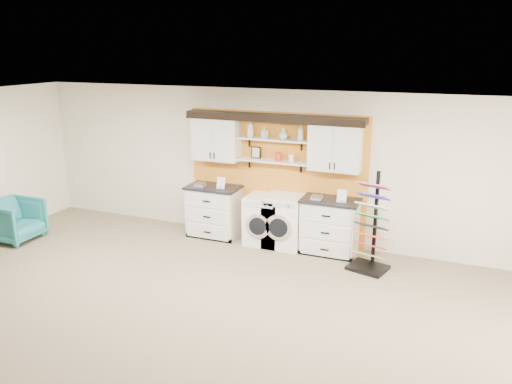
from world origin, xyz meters
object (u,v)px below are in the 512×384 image
at_px(armchair, 15,220).
at_px(base_cabinet_left, 214,211).
at_px(dryer, 285,221).
at_px(washer, 265,220).
at_px(base_cabinet_right, 330,226).
at_px(sample_rack, 370,239).

bearing_deg(armchair, base_cabinet_left, -65.69).
bearing_deg(dryer, washer, 180.00).
relative_size(base_cabinet_right, sample_rack, 0.62).
xyz_separation_m(dryer, sample_rack, (1.61, -0.44, 0.04)).
distance_m(base_cabinet_right, armchair, 5.86).
bearing_deg(armchair, sample_rack, -80.87).
bearing_deg(dryer, sample_rack, -15.15).
xyz_separation_m(base_cabinet_left, sample_rack, (3.04, -0.44, 0.03)).
distance_m(washer, dryer, 0.39).
xyz_separation_m(washer, sample_rack, (2.00, -0.44, 0.07)).
xyz_separation_m(base_cabinet_right, washer, (-1.22, -0.00, -0.04)).
bearing_deg(washer, armchair, -159.98).
bearing_deg(washer, dryer, 0.00).
height_order(base_cabinet_right, dryer, base_cabinet_right).
xyz_separation_m(base_cabinet_right, sample_rack, (0.78, -0.44, 0.03)).
bearing_deg(sample_rack, dryer, -179.90).
bearing_deg(base_cabinet_left, dryer, -0.13).
bearing_deg(base_cabinet_left, washer, -0.19).
height_order(washer, armchair, washer).
relative_size(base_cabinet_right, washer, 1.11).
bearing_deg(base_cabinet_left, base_cabinet_right, 0.00).
relative_size(base_cabinet_right, armchair, 1.19).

